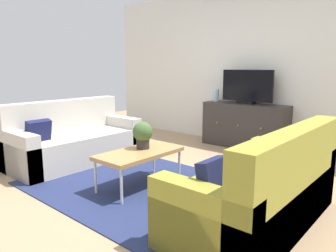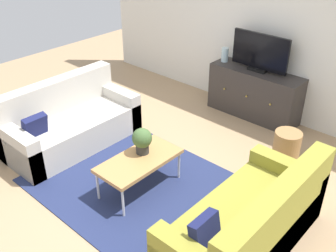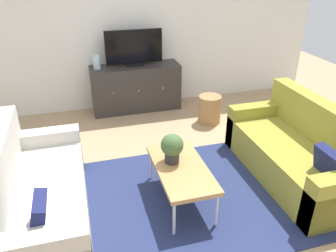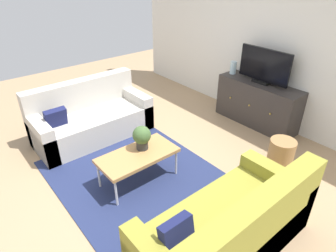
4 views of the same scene
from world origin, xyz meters
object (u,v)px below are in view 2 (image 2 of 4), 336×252
Objects in this scene: coffee_table at (139,161)px; flat_screen_tv at (260,53)px; couch_right_side at (252,227)px; tv_console at (254,94)px; glass_vase at (225,55)px; couch_left_side at (69,124)px; potted_plant at (142,140)px; wicker_basket at (286,147)px.

coffee_table is 2.53m from flat_screen_tv.
couch_right_side is at bearing 2.40° from coffee_table.
tv_console is (0.01, 2.43, -0.02)m from coffee_table.
couch_left_side is at bearing -109.98° from glass_vase.
potted_plant is (-1.50, 0.06, 0.30)m from couch_right_side.
tv_console is (1.45, 2.37, 0.08)m from couch_left_side.
couch_left_side is 2.78m from tv_console.
wicker_basket is (1.05, 1.53, -0.38)m from potted_plant.
coffee_table is at bearing -62.23° from potted_plant.
glass_vase is at bearing 70.02° from couch_left_side.
coffee_table is 4.47× the size of glass_vase.
tv_console is 1.59× the size of flat_screen_tv.
coffee_table is at bearing -120.95° from wicker_basket.
glass_vase is at bearing 102.43° from potted_plant.
flat_screen_tv reaches higher than coffee_table.
couch_left_side is 2.89m from wicker_basket.
glass_vase is 0.52× the size of wicker_basket.
couch_left_side is 2.89m from flat_screen_tv.
couch_right_side is 1.53m from potted_plant.
potted_plant is 2.33m from tv_console.
coffee_table is (1.44, -0.06, 0.10)m from couch_left_side.
couch_left_side is at bearing -121.19° from flat_screen_tv.
glass_vase is (-0.51, 2.32, 0.26)m from potted_plant.
couch_left_side is at bearing 180.00° from couch_right_side.
flat_screen_tv reaches higher than couch_right_side.
tv_console is at bearing -0.00° from glass_vase.
glass_vase reaches higher than couch_right_side.
couch_left_side is 8.15× the size of glass_vase.
flat_screen_tv is (-1.42, 2.39, 0.73)m from couch_right_side.
glass_vase is at bearing 130.25° from couch_right_side.
wicker_basket is at bearing -26.94° from glass_vase.
flat_screen_tv is (1.45, 2.39, 0.73)m from couch_left_side.
couch_right_side is 2.01× the size of flat_screen_tv.
potted_plant is (1.37, 0.06, 0.30)m from couch_left_side.
wicker_basket is (-0.45, 1.58, -0.08)m from couch_right_side.
flat_screen_tv reaches higher than wicker_basket.
flat_screen_tv is 4.06× the size of glass_vase.
glass_vase is at bearing 103.23° from coffee_table.
tv_console reaches higher than wicker_basket.
couch_left_side is at bearing -121.40° from tv_console.
potted_plant is 0.22× the size of tv_console.
wicker_basket is (2.42, 1.58, -0.08)m from couch_left_side.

